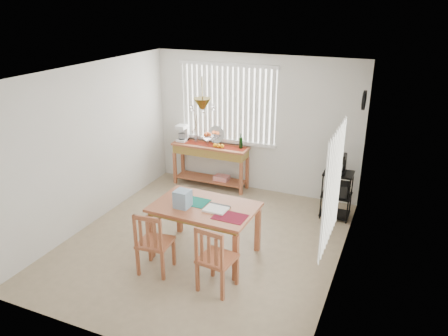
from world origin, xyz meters
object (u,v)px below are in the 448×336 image
at_px(chair_left, 154,243).
at_px(chair_right, 215,259).
at_px(cart_items, 340,164).
at_px(sideboard, 211,155).
at_px(dining_table, 204,211).
at_px(wire_cart, 337,190).

xyz_separation_m(chair_left, chair_right, (0.93, -0.03, 0.00)).
height_order(cart_items, chair_right, cart_items).
relative_size(sideboard, dining_table, 1.03).
relative_size(dining_table, chair_left, 1.60).
relative_size(dining_table, chair_right, 1.59).
xyz_separation_m(wire_cart, chair_left, (-1.98, -2.61, -0.04)).
height_order(cart_items, chair_left, cart_items).
xyz_separation_m(sideboard, cart_items, (2.51, -0.35, 0.33)).
bearing_deg(wire_cart, cart_items, 90.00).
bearing_deg(dining_table, chair_right, -55.42).
bearing_deg(chair_right, chair_left, 178.04).
distance_m(sideboard, chair_right, 3.35).
height_order(chair_left, chair_right, chair_right).
bearing_deg(dining_table, wire_cart, 51.21).
height_order(dining_table, chair_right, chair_right).
distance_m(wire_cart, chair_left, 3.28).
bearing_deg(sideboard, chair_right, -64.12).
xyz_separation_m(cart_items, chair_right, (-1.05, -2.65, -0.52)).
xyz_separation_m(wire_cart, cart_items, (0.00, 0.01, 0.48)).
height_order(sideboard, chair_right, chair_right).
distance_m(cart_items, dining_table, 2.50).
bearing_deg(sideboard, cart_items, -7.95).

